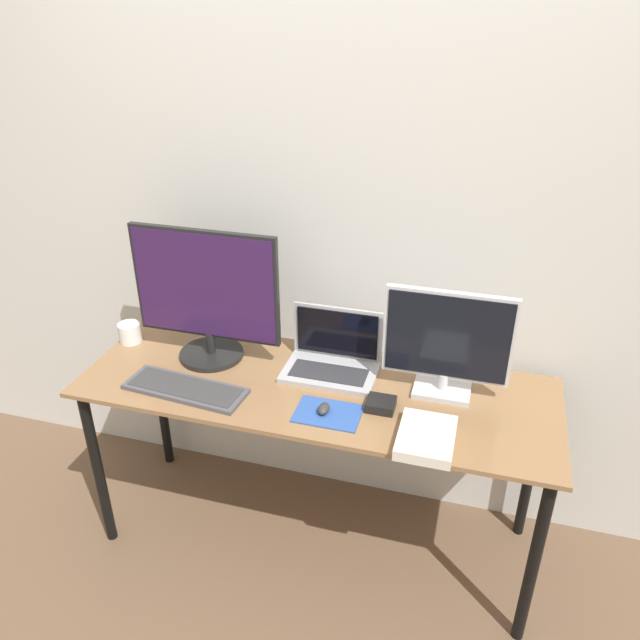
{
  "coord_description": "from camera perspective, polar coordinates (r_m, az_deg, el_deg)",
  "views": [
    {
      "loc": [
        0.55,
        -1.54,
        2.07
      ],
      "look_at": [
        0.01,
        0.33,
        1.03
      ],
      "focal_mm": 35.0,
      "sensor_mm": 36.0,
      "label": 1
    }
  ],
  "objects": [
    {
      "name": "laptop",
      "position": [
        2.39,
        1.2,
        -3.29
      ],
      "size": [
        0.35,
        0.23,
        0.23
      ],
      "color": "#ADADB2",
      "rests_on": "desk"
    },
    {
      "name": "book",
      "position": [
        2.08,
        9.68,
        -10.56
      ],
      "size": [
        0.18,
        0.24,
        0.04
      ],
      "color": "silver",
      "rests_on": "desk"
    },
    {
      "name": "wall_back",
      "position": [
        2.42,
        2.05,
        8.38
      ],
      "size": [
        7.0,
        0.05,
        2.5
      ],
      "color": "silver",
      "rests_on": "ground_plane"
    },
    {
      "name": "ground_plane",
      "position": [
        2.64,
        -2.39,
        -23.62
      ],
      "size": [
        12.0,
        12.0,
        0.0
      ],
      "primitive_type": "plane",
      "color": "brown"
    },
    {
      "name": "mousepad",
      "position": [
        2.18,
        0.74,
        -8.53
      ],
      "size": [
        0.23,
        0.16,
        0.0
      ],
      "color": "#2D519E",
      "rests_on": "desk"
    },
    {
      "name": "mouse",
      "position": [
        2.17,
        0.35,
        -8.11
      ],
      "size": [
        0.04,
        0.06,
        0.03
      ],
      "color": "#333333",
      "rests_on": "mousepad"
    },
    {
      "name": "keyboard",
      "position": [
        2.34,
        -12.2,
        -6.15
      ],
      "size": [
        0.47,
        0.2,
        0.02
      ],
      "color": "#4C4C51",
      "rests_on": "desk"
    },
    {
      "name": "monitor_right",
      "position": [
        2.22,
        11.55,
        -2.07
      ],
      "size": [
        0.45,
        0.14,
        0.4
      ],
      "color": "silver",
      "rests_on": "desk"
    },
    {
      "name": "desk",
      "position": [
        2.38,
        -0.4,
        -7.85
      ],
      "size": [
        1.76,
        0.61,
        0.76
      ],
      "color": "olive",
      "rests_on": "ground_plane"
    },
    {
      "name": "mug",
      "position": [
        2.7,
        -17.0,
        -1.12
      ],
      "size": [
        0.09,
        0.09,
        0.08
      ],
      "color": "white",
      "rests_on": "desk"
    },
    {
      "name": "monitor_left",
      "position": [
        2.41,
        -10.36,
        2.19
      ],
      "size": [
        0.58,
        0.25,
        0.53
      ],
      "color": "black",
      "rests_on": "desk"
    },
    {
      "name": "power_brick",
      "position": [
        2.21,
        5.59,
        -7.68
      ],
      "size": [
        0.1,
        0.09,
        0.03
      ],
      "color": "black",
      "rests_on": "desk"
    }
  ]
}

